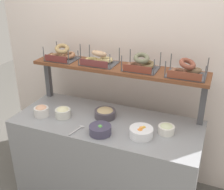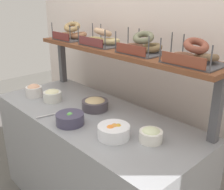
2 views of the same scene
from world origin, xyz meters
TOP-DOWN VIEW (x-y plane):
  - back_wall at (0.00, 0.55)m, footprint 2.87×0.06m
  - deli_counter at (0.00, 0.00)m, footprint 1.67×0.70m
  - shelf_riser_left at (-0.78, 0.27)m, footprint 0.05×0.05m
  - shelf_riser_right at (0.78, 0.27)m, footprint 0.05×0.05m
  - upper_shelf at (0.00, 0.27)m, footprint 1.63×0.32m
  - bowl_veggie_mix at (0.03, -0.21)m, footprint 0.18×0.18m
  - bowl_fruit_salad at (0.36, -0.12)m, footprint 0.19×0.19m
  - bowl_hummus at (-0.04, 0.06)m, footprint 0.19×0.19m
  - bowl_scallion_spread at (0.53, 0.01)m, footprint 0.14×0.14m
  - bowl_potato_salad at (-0.40, -0.08)m, footprint 0.14×0.14m
  - bowl_lox_spread at (-0.59, -0.13)m, footprint 0.13×0.13m
  - serving_spoon_near_plate at (-0.16, -0.22)m, footprint 0.06×0.17m
  - bagel_basket_everything at (-0.58, 0.26)m, footprint 0.28×0.26m
  - bagel_basket_plain at (-0.19, 0.27)m, footprint 0.32×0.26m
  - bagel_basket_poppy at (0.22, 0.27)m, footprint 0.30×0.25m
  - bagel_basket_cinnamon_raisin at (0.61, 0.26)m, footprint 0.32×0.26m

SIDE VIEW (x-z plane):
  - deli_counter at x=0.00m, z-range 0.00..0.85m
  - serving_spoon_near_plate at x=-0.16m, z-range 0.85..0.86m
  - bowl_veggie_mix at x=0.03m, z-range 0.85..0.93m
  - bowl_fruit_salad at x=0.36m, z-range 0.85..0.94m
  - bowl_scallion_spread at x=0.53m, z-range 0.85..0.93m
  - bowl_hummus at x=-0.04m, z-range 0.85..0.94m
  - bowl_potato_salad at x=-0.40m, z-range 0.85..0.95m
  - bowl_lox_spread at x=-0.59m, z-range 0.85..0.95m
  - shelf_riser_left at x=-0.78m, z-range 0.85..1.25m
  - shelf_riser_right at x=0.78m, z-range 0.85..1.25m
  - back_wall at x=0.00m, z-range 0.00..2.40m
  - upper_shelf at x=0.00m, z-range 1.25..1.28m
  - bagel_basket_plain at x=-0.19m, z-range 1.25..1.39m
  - bagel_basket_cinnamon_raisin at x=0.61m, z-range 1.25..1.40m
  - bagel_basket_poppy at x=0.22m, z-range 1.25..1.40m
  - bagel_basket_everything at x=-0.58m, z-range 1.25..1.41m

